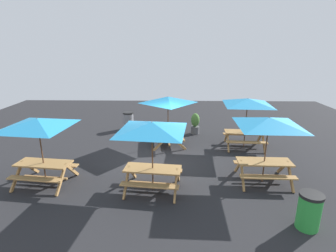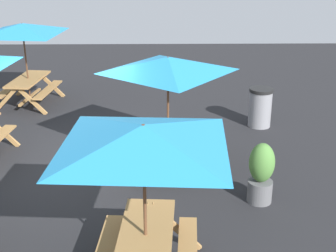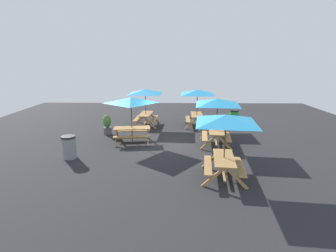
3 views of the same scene
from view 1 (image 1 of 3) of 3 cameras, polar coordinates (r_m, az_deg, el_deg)
The scene contains 9 objects.
ground_plane at distance 10.76m, azimuth -0.98°, elevation -7.68°, with size 24.97×24.97×0.00m, color #232326.
picnic_table_0 at distance 9.35m, azimuth -26.42°, elevation -0.33°, with size 2.81×2.81×2.34m.
picnic_table_1 at distance 12.03m, azimuth 0.00°, elevation 4.97°, with size 2.22×2.22×2.34m.
picnic_table_2 at distance 12.13m, azimuth 16.89°, elevation 4.33°, with size 2.82×2.82×2.34m.
picnic_table_3 at distance 9.10m, azimuth 21.02°, elevation -0.11°, with size 2.83×2.83×2.34m.
picnic_table_4 at distance 8.01m, azimuth -3.50°, elevation -1.22°, with size 2.81×2.81×2.34m.
trash_bin_gray at distance 14.87m, azimuth -8.60°, elevation 1.17°, with size 0.59×0.59×0.98m.
trash_bin_green at distance 7.82m, azimuth 28.36°, elevation -15.96°, with size 0.59×0.59×0.98m.
potted_plant_0 at distance 13.98m, azimuth 5.93°, elevation 0.55°, with size 0.45×0.45×1.12m.
Camera 1 is at (0.40, -9.78, 4.47)m, focal length 28.00 mm.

